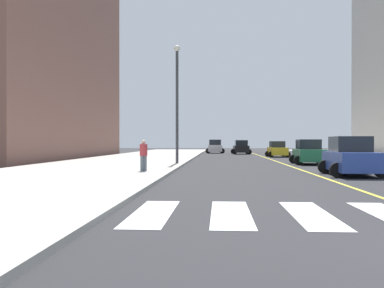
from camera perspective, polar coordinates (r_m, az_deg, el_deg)
name	(u,v)px	position (r m, az deg, el deg)	size (l,w,h in m)	color
sidewalk_kerb_west	(95,168)	(27.32, -12.30, -3.02)	(10.00, 120.00, 0.15)	#B2ADA3
lane_divider_paint	(266,158)	(46.51, 9.40, -1.74)	(0.16, 80.00, 0.01)	yellow
low_rise_brick_west	(5,48)	(49.43, -22.78, 11.21)	(16.00, 32.00, 22.08)	brown
car_blue_nearest	(351,157)	(23.09, 19.64, -1.61)	(2.72, 4.31, 1.91)	#2D479E
car_yellow_second	(277,150)	(49.23, 10.85, -0.71)	(2.47, 3.88, 1.71)	gold
car_green_third	(309,153)	(33.76, 14.69, -1.08)	(2.60, 4.12, 1.82)	#236B42
car_white_fourth	(215,147)	(64.63, 2.98, -0.36)	(2.75, 4.40, 1.96)	silver
car_black_fifth	(241,148)	(60.00, 6.28, -0.46)	(2.69, 4.23, 1.86)	black
pedestrian_walking_west	(144,154)	(22.94, -6.21, -1.27)	(0.39, 0.39, 1.59)	slate
street_lamp	(177,94)	(31.53, -1.92, 6.35)	(0.44, 0.44, 8.29)	#38383D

